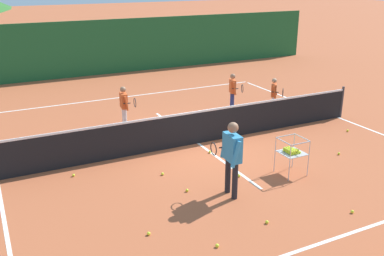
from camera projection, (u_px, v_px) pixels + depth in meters
ground_plane at (198, 143)px, 12.44m from camera, size 120.00×120.00×0.00m
line_baseline_near at (332, 240)px, 7.95m from camera, size 10.61×0.08×0.01m
line_baseline_far at (133, 96)px, 17.20m from camera, size 10.61×0.08×0.01m
line_sideline_east at (338, 117)px, 14.67m from camera, size 0.08×10.99×0.01m
line_service_center at (198, 143)px, 12.44m from camera, size 0.08×6.25×0.01m
tennis_net at (198, 127)px, 12.27m from camera, size 10.89×0.08×1.05m
instructor at (232, 152)px, 9.21m from camera, size 0.43×0.78×1.69m
student_0 at (124, 103)px, 13.42m from camera, size 0.41×0.67×1.33m
student_1 at (233, 89)px, 15.13m from camera, size 0.42×0.71×1.32m
student_2 at (274, 92)px, 14.85m from camera, size 0.43×0.68×1.24m
ball_cart at (292, 151)px, 10.36m from camera, size 0.58×0.58×0.90m
tennis_ball_1 at (352, 212)px, 8.82m from camera, size 0.07×0.07×0.07m
tennis_ball_2 at (74, 175)px, 10.40m from camera, size 0.07×0.07×0.07m
tennis_ball_3 at (339, 154)px, 11.65m from camera, size 0.07×0.07×0.07m
tennis_ball_4 at (217, 246)px, 7.72m from camera, size 0.07×0.07×0.07m
tennis_ball_5 at (149, 234)px, 8.08m from camera, size 0.07×0.07×0.07m
tennis_ball_6 at (210, 152)px, 11.76m from camera, size 0.07×0.07×0.07m
tennis_ball_7 at (348, 131)px, 13.34m from camera, size 0.07×0.07×0.07m
tennis_ball_8 at (163, 174)px, 10.47m from camera, size 0.07×0.07×0.07m
tennis_ball_9 at (187, 190)px, 9.68m from camera, size 0.07×0.07×0.07m
tennis_ball_10 at (267, 222)px, 8.45m from camera, size 0.07×0.07×0.07m
tennis_ball_11 at (239, 176)px, 10.38m from camera, size 0.07×0.07×0.07m
windscreen_fence at (101, 48)px, 20.45m from camera, size 23.33×0.08×2.55m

